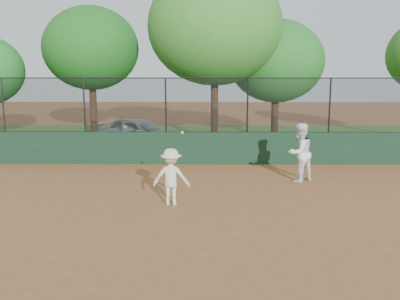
{
  "coord_description": "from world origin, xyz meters",
  "views": [
    {
      "loc": [
        0.94,
        -10.34,
        3.43
      ],
      "look_at": [
        0.8,
        2.2,
        1.2
      ],
      "focal_mm": 40.0,
      "sensor_mm": 36.0,
      "label": 1
    }
  ],
  "objects_px": {
    "parked_car": "(138,132)",
    "player_main": "(171,177)",
    "player_second": "(300,153)",
    "tree_2": "(215,27)",
    "tree_1": "(91,49)",
    "tree_3": "(276,61)"
  },
  "relations": [
    {
      "from": "player_main",
      "to": "tree_2",
      "type": "height_order",
      "value": "tree_2"
    },
    {
      "from": "player_main",
      "to": "tree_1",
      "type": "xyz_separation_m",
      "value": [
        -4.94,
        11.96,
        3.82
      ]
    },
    {
      "from": "player_main",
      "to": "tree_3",
      "type": "height_order",
      "value": "tree_3"
    },
    {
      "from": "tree_2",
      "to": "tree_3",
      "type": "relative_size",
      "value": 1.37
    },
    {
      "from": "parked_car",
      "to": "tree_2",
      "type": "relative_size",
      "value": 0.5
    },
    {
      "from": "parked_car",
      "to": "player_main",
      "type": "relative_size",
      "value": 2.06
    },
    {
      "from": "player_second",
      "to": "player_main",
      "type": "relative_size",
      "value": 0.95
    },
    {
      "from": "tree_1",
      "to": "tree_3",
      "type": "distance_m",
      "value": 9.36
    },
    {
      "from": "tree_1",
      "to": "tree_2",
      "type": "height_order",
      "value": "tree_2"
    },
    {
      "from": "player_second",
      "to": "tree_3",
      "type": "relative_size",
      "value": 0.31
    },
    {
      "from": "player_main",
      "to": "tree_1",
      "type": "distance_m",
      "value": 13.49
    },
    {
      "from": "parked_car",
      "to": "player_main",
      "type": "xyz_separation_m",
      "value": [
        2.16,
        -8.88,
        0.06
      ]
    },
    {
      "from": "player_main",
      "to": "tree_1",
      "type": "relative_size",
      "value": 0.29
    },
    {
      "from": "player_main",
      "to": "player_second",
      "type": "bearing_deg",
      "value": 33.34
    },
    {
      "from": "parked_car",
      "to": "tree_1",
      "type": "height_order",
      "value": "tree_1"
    },
    {
      "from": "player_second",
      "to": "player_main",
      "type": "bearing_deg",
      "value": -1.07
    },
    {
      "from": "player_second",
      "to": "tree_1",
      "type": "relative_size",
      "value": 0.28
    },
    {
      "from": "tree_1",
      "to": "tree_3",
      "type": "relative_size",
      "value": 1.13
    },
    {
      "from": "tree_3",
      "to": "parked_car",
      "type": "bearing_deg",
      "value": -161.92
    },
    {
      "from": "player_second",
      "to": "tree_2",
      "type": "bearing_deg",
      "value": -105.04
    },
    {
      "from": "player_second",
      "to": "tree_2",
      "type": "distance_m",
      "value": 8.82
    },
    {
      "from": "tree_3",
      "to": "player_main",
      "type": "bearing_deg",
      "value": -111.54
    }
  ]
}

